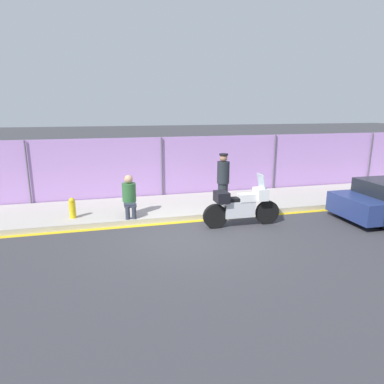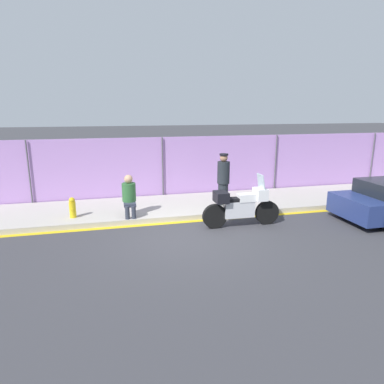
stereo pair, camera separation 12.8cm
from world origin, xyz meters
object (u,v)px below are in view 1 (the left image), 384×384
(motorcycle, at_px, (241,206))
(fire_hydrant, at_px, (72,208))
(officer_standing, at_px, (223,179))
(person_seated_on_curb, at_px, (129,194))

(motorcycle, distance_m, fire_hydrant, 5.01)
(motorcycle, xyz_separation_m, officer_standing, (0.07, 1.79, 0.43))
(motorcycle, distance_m, officer_standing, 1.85)
(person_seated_on_curb, bearing_deg, fire_hydrant, 172.75)
(motorcycle, bearing_deg, officer_standing, 88.59)
(officer_standing, height_order, fire_hydrant, officer_standing)
(motorcycle, height_order, person_seated_on_curb, motorcycle)
(fire_hydrant, bearing_deg, officer_standing, 3.56)
(motorcycle, relative_size, person_seated_on_curb, 1.85)
(person_seated_on_curb, bearing_deg, officer_standing, 9.21)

